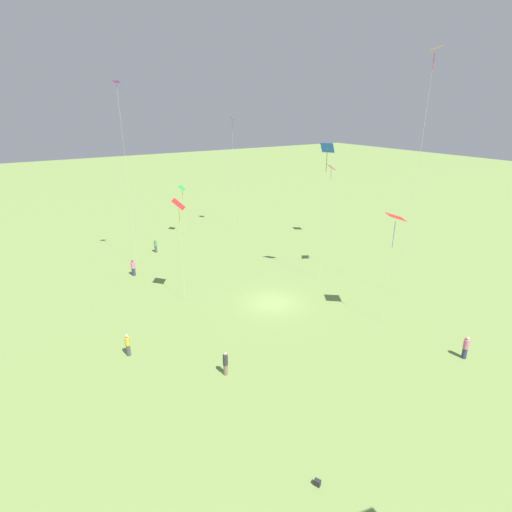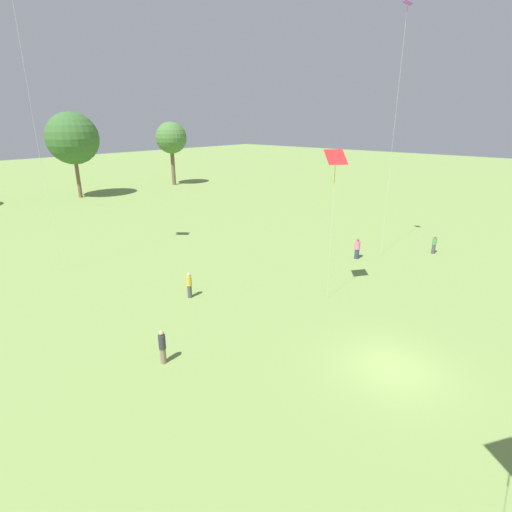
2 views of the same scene
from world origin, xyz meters
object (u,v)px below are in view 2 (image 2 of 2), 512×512
Objects in this scene: person_0 at (189,285)px; kite_2 at (404,35)px; person_2 at (434,244)px; person_3 at (162,347)px; person_5 at (357,249)px; kite_5 at (336,161)px.

person_0 is 23.29m from kite_2.
person_2 is 25.37m from person_3.
kite_2 reaches higher than person_0.
person_2 is at bearing -9.40° from person_3.
person_3 is 1.00× the size of person_5.
person_5 reaches higher than person_2.
kite_2 is at bearing -2.29° from person_3.
person_5 is 15.93m from kite_2.
person_5 is (19.52, 0.32, -0.03)m from person_3.
kite_5 is at bearing -175.14° from kite_2.
kite_2 is 13.21m from kite_5.
kite_5 is at bearing 107.84° from person_5.
kite_2 reaches higher than person_2.
person_0 is 0.18× the size of kite_5.
person_3 is at bearing 116.46° from person_2.
person_5 is at bearing 154.34° from kite_2.
kite_2 is at bearing -83.95° from person_0.
kite_5 is (-13.71, 2.03, 7.85)m from person_2.
person_2 is 0.17× the size of kite_5.
person_2 is 15.93m from kite_5.
person_5 is at bearing 94.90° from kite_5.
person_3 is (-5.54, -4.75, 0.01)m from person_0.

